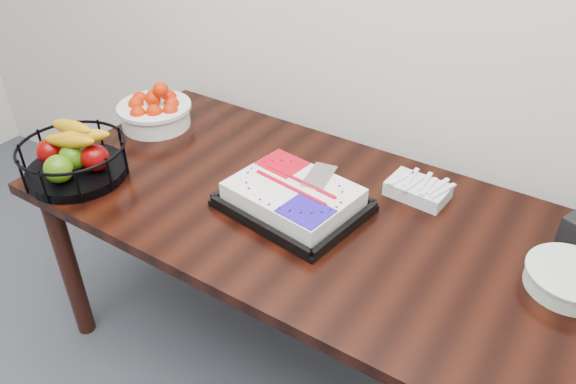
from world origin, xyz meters
The scene contains 6 objects.
table centered at (0.00, 2.00, 0.66)m, with size 1.80×0.90×0.75m.
cake_tray centered at (-0.01, 1.97, 0.79)m, with size 0.47×0.39×0.09m.
tangerine_bowl centered at (-0.77, 2.14, 0.83)m, with size 0.29×0.29×0.18m.
fruit_basket centered at (-0.74, 1.71, 0.83)m, with size 0.36×0.36×0.19m.
plate_stack centered at (0.79, 2.07, 0.78)m, with size 0.23×0.23×0.06m.
fork_bag centered at (0.30, 2.24, 0.78)m, with size 0.20×0.14×0.06m.
Camera 1 is at (0.76, 0.75, 1.82)m, focal length 35.00 mm.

